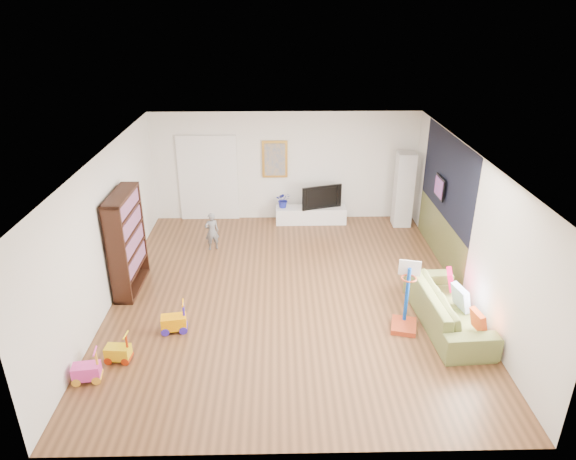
{
  "coord_description": "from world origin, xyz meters",
  "views": [
    {
      "loc": [
        -0.19,
        -8.37,
        5.11
      ],
      "look_at": [
        0.0,
        0.4,
        1.15
      ],
      "focal_mm": 32.0,
      "sensor_mm": 36.0,
      "label": 1
    }
  ],
  "objects_px": {
    "bookshelf": "(127,242)",
    "sofa": "(448,308)",
    "media_console": "(311,215)",
    "basketball_hoop": "(407,298)"
  },
  "relations": [
    {
      "from": "media_console",
      "to": "sofa",
      "type": "xyz_separation_m",
      "value": [
        2.06,
        -4.46,
        0.12
      ]
    },
    {
      "from": "bookshelf",
      "to": "sofa",
      "type": "xyz_separation_m",
      "value": [
        5.71,
        -1.37,
        -0.64
      ]
    },
    {
      "from": "media_console",
      "to": "sofa",
      "type": "bearing_deg",
      "value": -65.63
    },
    {
      "from": "bookshelf",
      "to": "basketball_hoop",
      "type": "height_order",
      "value": "bookshelf"
    },
    {
      "from": "basketball_hoop",
      "to": "sofa",
      "type": "bearing_deg",
      "value": 23.29
    },
    {
      "from": "media_console",
      "to": "basketball_hoop",
      "type": "height_order",
      "value": "basketball_hoop"
    },
    {
      "from": "basketball_hoop",
      "to": "media_console",
      "type": "bearing_deg",
      "value": 120.78
    },
    {
      "from": "media_console",
      "to": "basketball_hoop",
      "type": "distance_m",
      "value": 4.77
    },
    {
      "from": "sofa",
      "to": "basketball_hoop",
      "type": "bearing_deg",
      "value": 94.73
    },
    {
      "from": "sofa",
      "to": "media_console",
      "type": "bearing_deg",
      "value": 21.16
    }
  ]
}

